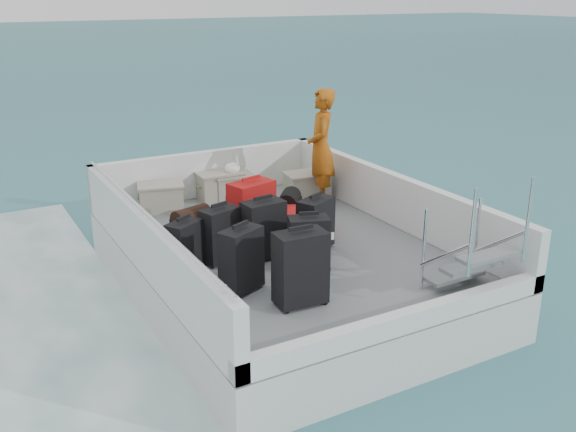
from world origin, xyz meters
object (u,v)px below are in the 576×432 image
at_px(suitcase_4, 264,230).
at_px(suitcase_5, 252,211).
at_px(crate_0, 161,198).
at_px(suitcase_0, 241,261).
at_px(suitcase_3, 301,269).
at_px(suitcase_7, 316,224).
at_px(suitcase_8, 294,221).
at_px(passenger, 321,148).
at_px(crate_2, 233,187).
at_px(suitcase_1, 220,235).
at_px(crate_3, 307,187).
at_px(suitcase_6, 309,244).
at_px(crate_1, 219,186).
at_px(suitcase_2, 185,246).

distance_m(suitcase_4, suitcase_5, 0.65).
xyz_separation_m(suitcase_5, crate_0, (-0.65, 1.67, -0.20)).
bearing_deg(suitcase_0, suitcase_3, -79.04).
relative_size(suitcase_3, suitcase_7, 1.20).
height_order(suitcase_8, passenger, passenger).
xyz_separation_m(suitcase_0, suitcase_5, (0.77, 1.32, 0.03)).
height_order(suitcase_5, passenger, passenger).
relative_size(suitcase_3, crate_2, 1.39).
height_order(suitcase_0, suitcase_4, suitcase_4).
height_order(suitcase_4, suitcase_5, suitcase_5).
distance_m(suitcase_0, crate_2, 3.31).
relative_size(suitcase_8, crate_2, 1.35).
xyz_separation_m(suitcase_1, suitcase_7, (1.17, -0.22, -0.00)).
bearing_deg(crate_2, suitcase_4, -105.96).
height_order(suitcase_5, crate_3, suitcase_5).
height_order(suitcase_7, crate_0, suitcase_7).
bearing_deg(suitcase_6, suitcase_7, 70.86).
distance_m(suitcase_7, suitcase_8, 0.69).
bearing_deg(crate_3, crate_2, 147.78).
relative_size(crate_1, crate_2, 1.14).
bearing_deg(suitcase_4, suitcase_7, -10.39).
bearing_deg(suitcase_0, passenger, 18.87).
height_order(suitcase_4, suitcase_6, suitcase_4).
height_order(suitcase_8, crate_0, crate_0).
xyz_separation_m(suitcase_3, crate_1, (0.70, 3.69, -0.20)).
distance_m(suitcase_3, crate_0, 3.57).
height_order(suitcase_7, suitcase_8, suitcase_7).
xyz_separation_m(suitcase_4, passenger, (1.68, 1.42, 0.50)).
bearing_deg(suitcase_2, suitcase_0, -97.33).
xyz_separation_m(suitcase_4, suitcase_8, (0.75, 0.59, -0.21)).
relative_size(suitcase_4, crate_0, 1.16).
bearing_deg(crate_0, suitcase_8, -54.04).
relative_size(suitcase_0, suitcase_2, 1.20).
distance_m(suitcase_4, suitcase_7, 0.68).
distance_m(suitcase_1, crate_2, 2.50).
bearing_deg(suitcase_4, suitcase_3, -104.78).
bearing_deg(suitcase_3, suitcase_4, 83.13).
bearing_deg(crate_1, suitcase_2, -121.42).
height_order(suitcase_5, suitcase_8, suitcase_5).
bearing_deg(crate_3, suitcase_3, -121.90).
distance_m(crate_1, crate_3, 1.35).
xyz_separation_m(suitcase_0, suitcase_1, (0.12, 0.84, -0.02)).
bearing_deg(suitcase_1, passenger, 14.09).
height_order(suitcase_8, crate_3, crate_3).
relative_size(suitcase_6, crate_2, 1.11).
distance_m(suitcase_2, suitcase_5, 1.22).
distance_m(suitcase_1, crate_1, 2.49).
height_order(suitcase_0, crate_0, suitcase_0).
distance_m(suitcase_3, crate_3, 3.54).
distance_m(suitcase_8, crate_1, 1.86).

